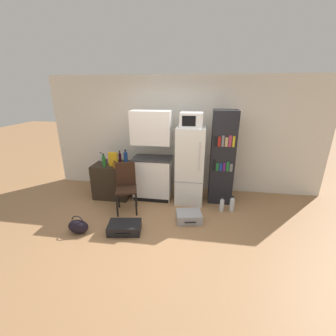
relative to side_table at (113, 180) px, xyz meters
name	(u,v)px	position (x,y,z in m)	size (l,w,h in m)	color
ground_plane	(160,233)	(1.33, -1.28, -0.39)	(24.00, 24.00, 0.00)	#A3754C
wall_back	(183,135)	(1.53, 0.72, 0.94)	(6.40, 0.10, 2.66)	white
side_table	(113,180)	(0.00, 0.00, 0.00)	(0.79, 0.65, 0.78)	#2D2319
kitchen_hutch	(152,159)	(0.92, 0.06, 0.52)	(0.84, 0.54, 1.95)	white
refrigerator	(190,165)	(1.75, 0.02, 0.43)	(0.58, 0.63, 1.64)	silver
microwave	(192,120)	(1.75, 0.02, 1.40)	(0.45, 0.43, 0.29)	silver
bookshelf	(222,158)	(2.41, 0.12, 0.60)	(0.49, 0.41, 1.98)	black
bottle_wine_dark	(120,158)	(0.19, 0.04, 0.52)	(0.06, 0.06, 0.30)	black
bottle_blue_soda	(126,157)	(0.30, 0.10, 0.52)	(0.09, 0.09, 0.31)	#1E47A3
bottle_milk_white	(109,159)	(-0.08, 0.07, 0.47)	(0.08, 0.08, 0.19)	white
bottle_clear_short	(101,157)	(-0.32, 0.17, 0.47)	(0.08, 0.08, 0.20)	silver
bottle_amber_beer	(115,165)	(0.18, -0.26, 0.46)	(0.08, 0.08, 0.16)	brown
bottle_green_tall	(104,161)	(-0.09, -0.20, 0.51)	(0.08, 0.08, 0.28)	#1E6028
bowl	(122,166)	(0.29, -0.15, 0.41)	(0.14, 0.14, 0.04)	silver
cereal_box	(113,159)	(0.10, -0.13, 0.54)	(0.19, 0.07, 0.30)	gold
chair	(126,183)	(0.51, -0.57, 0.20)	(0.50, 0.50, 0.99)	black
suitcase_large_flat	(189,217)	(1.80, -0.82, -0.30)	(0.53, 0.45, 0.18)	#99999E
suitcase_small_flat	(125,227)	(0.71, -1.33, -0.31)	(0.61, 0.45, 0.17)	black
handbag	(78,226)	(-0.07, -1.48, -0.26)	(0.36, 0.20, 0.33)	black
water_bottle_front	(222,205)	(2.44, -0.34, -0.26)	(0.09, 0.09, 0.31)	silver
water_bottle_middle	(232,204)	(2.65, -0.30, -0.25)	(0.09, 0.09, 0.33)	silver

